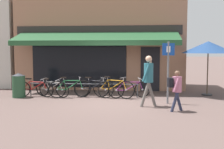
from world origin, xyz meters
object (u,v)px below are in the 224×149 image
Objects in this scene: bicycle_orange at (113,88)px; cafe_parasol at (208,47)px; bicycle_purple at (129,89)px; parking_sign at (168,66)px; bicycle_black at (94,88)px; pedestrian_child at (176,86)px; bicycle_red at (35,88)px; pedestrian_adult at (149,75)px; litter_bin at (19,85)px; bicycle_silver at (52,89)px; bicycle_green at (70,88)px.

bicycle_orange is 4.45m from cafe_parasol.
parking_sign reaches higher than bicycle_purple.
bicycle_black is 1.33× the size of pedestrian_child.
pedestrian_child reaches higher than bicycle_orange.
bicycle_red is 5.58m from parking_sign.
parking_sign is 2.90m from cafe_parasol.
litter_bin is (-5.27, 1.34, -0.59)m from pedestrian_adult.
bicycle_black is (1.74, 0.10, 0.02)m from bicycle_silver.
cafe_parasol reaches higher than bicycle_purple.
bicycle_green is 0.73× the size of cafe_parasol.
bicycle_silver is 0.70× the size of cafe_parasol.
bicycle_purple reaches higher than bicycle_red.
bicycle_orange is at bearing 8.55° from bicycle_red.
pedestrian_adult reaches higher than bicycle_silver.
bicycle_silver is at bearing 167.98° from parking_sign.
cafe_parasol is (4.80, 1.01, 1.69)m from bicycle_black.
cafe_parasol is at bearing 43.97° from pedestrian_adult.
bicycle_orange reaches higher than bicycle_black.
bicycle_green is at bearing -168.51° from cafe_parasol.
bicycle_silver is 0.78m from bicycle_green.
bicycle_black is at bearing -168.12° from cafe_parasol.
pedestrian_adult reaches higher than bicycle_green.
litter_bin reaches higher than bicycle_black.
pedestrian_adult is 0.78× the size of parking_sign.
litter_bin is at bearing -158.14° from bicycle_orange.
bicycle_purple is 2.06m from parking_sign.
cafe_parasol reaches higher than bicycle_orange.
cafe_parasol reaches higher than pedestrian_child.
pedestrian_child is 6.46m from litter_bin.
parking_sign is (5.99, -0.77, 0.88)m from litter_bin.
pedestrian_adult is at bearing 130.45° from pedestrian_child.
bicycle_purple is 1.70× the size of litter_bin.
bicycle_orange reaches higher than bicycle_red.
bicycle_red is 0.95× the size of bicycle_orange.
litter_bin is (-6.12, 2.05, -0.30)m from pedestrian_child.
bicycle_green is (1.52, -0.06, 0.03)m from bicycle_red.
parking_sign is at bearing 86.00° from pedestrian_child.
cafe_parasol reaches higher than bicycle_red.
bicycle_silver is 0.91× the size of bicycle_orange.
bicycle_black is 0.75× the size of cafe_parasol.
bicycle_green is at bearing -159.06° from bicycle_orange.
bicycle_silver is 1.62× the size of litter_bin.
pedestrian_adult reaches higher than pedestrian_child.
bicycle_orange is 1.36× the size of pedestrian_child.
bicycle_red is 1.04× the size of bicycle_silver.
pedestrian_child reaches higher than bicycle_red.
bicycle_red is 3.96m from bicycle_purple.
parking_sign is (5.39, -0.99, 1.04)m from bicycle_red.
bicycle_black is 2.85m from pedestrian_adult.
bicycle_red is 0.97× the size of bicycle_black.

